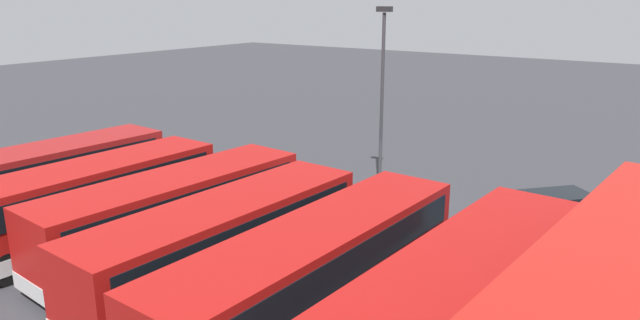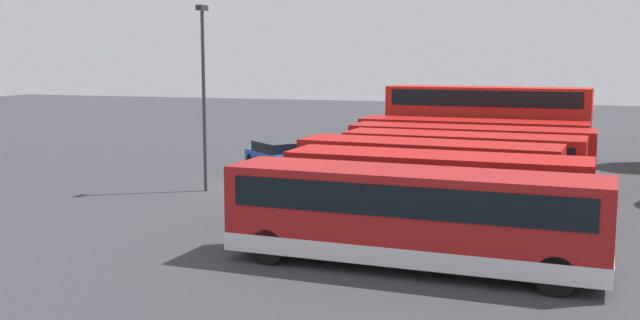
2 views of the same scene
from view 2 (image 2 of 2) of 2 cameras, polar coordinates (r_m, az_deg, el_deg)
ground_plane at (r=35.78m, az=-5.50°, el=-2.19°), size 140.00×140.00×0.00m
bus_double_decker_near_end at (r=43.50m, az=12.59°, el=2.71°), size 3.28×11.46×4.55m
bus_single_deck_second at (r=40.08m, az=11.44°, el=1.12°), size 3.16×11.90×2.95m
bus_single_deck_third at (r=36.21m, az=11.34°, el=0.41°), size 3.02×11.50×2.95m
bus_single_deck_fourth at (r=32.81m, az=10.77°, el=-0.35°), size 3.13×10.34×2.95m
bus_single_deck_fifth at (r=29.68m, az=8.20°, el=-1.16°), size 3.36×10.40×2.95m
bus_single_deck_sixth at (r=25.96m, az=8.76°, el=-2.47°), size 3.01×10.42×2.95m
bus_single_deck_seventh at (r=22.22m, az=7.05°, el=-4.20°), size 3.24×11.36×2.95m
box_truck_blue at (r=49.06m, az=13.41°, el=2.39°), size 4.45×7.90×3.20m
car_hatchback_silver at (r=42.47m, az=-3.40°, el=0.39°), size 4.39×4.63×1.43m
lamp_post_tall at (r=34.91m, az=-8.88°, el=5.71°), size 0.70×0.30×8.56m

